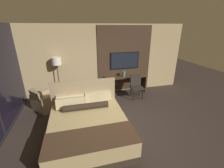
# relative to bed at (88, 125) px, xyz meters

# --- Properties ---
(ground_plane) EXTENTS (16.00, 16.00, 0.00)m
(ground_plane) POSITION_rel_bed_xyz_m (0.87, 0.13, -0.35)
(ground_plane) COLOR #332823
(wall_back_tv_panel) EXTENTS (7.20, 0.09, 2.80)m
(wall_back_tv_panel) POSITION_rel_bed_xyz_m (1.00, 2.73, 1.05)
(wall_back_tv_panel) COLOR tan
(wall_back_tv_panel) RESTS_ON ground_plane
(bed) EXTENTS (1.90, 2.15, 1.23)m
(bed) POSITION_rel_bed_xyz_m (0.00, 0.00, 0.00)
(bed) COLOR #33281E
(bed) RESTS_ON ground_plane
(desk) EXTENTS (1.79, 0.46, 0.73)m
(desk) POSITION_rel_bed_xyz_m (1.87, 2.47, 0.15)
(desk) COLOR #422D1E
(desk) RESTS_ON ground_plane
(tv) EXTENTS (1.24, 0.04, 0.70)m
(tv) POSITION_rel_bed_xyz_m (1.87, 2.65, 1.01)
(tv) COLOR black
(desk_chair) EXTENTS (0.48, 0.48, 0.89)m
(desk_chair) POSITION_rel_bed_xyz_m (2.12, 1.89, 0.18)
(desk_chair) COLOR #28231E
(desk_chair) RESTS_ON ground_plane
(armchair_by_window) EXTENTS (1.01, 1.02, 0.79)m
(armchair_by_window) POSITION_rel_bed_xyz_m (-1.29, 1.80, -0.08)
(armchair_by_window) COLOR #998460
(armchair_by_window) RESTS_ON ground_plane
(floor_lamp) EXTENTS (0.34, 0.34, 1.66)m
(floor_lamp) POSITION_rel_bed_xyz_m (-0.82, 2.47, 1.04)
(floor_lamp) COLOR #282623
(floor_lamp) RESTS_ON ground_plane
(vase_tall) EXTENTS (0.14, 0.14, 0.22)m
(vase_tall) POSITION_rel_bed_xyz_m (1.77, 2.44, 0.50)
(vase_tall) COLOR #4C706B
(vase_tall) RESTS_ON desk
(book) EXTENTS (0.24, 0.18, 0.03)m
(book) POSITION_rel_bed_xyz_m (1.97, 2.45, 0.40)
(book) COLOR #332D28
(book) RESTS_ON desk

